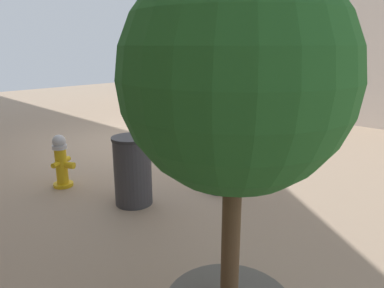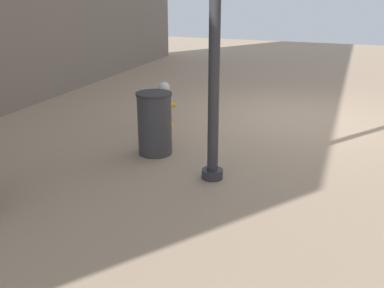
# 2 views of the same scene
# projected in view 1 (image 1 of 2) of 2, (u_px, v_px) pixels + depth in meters

# --- Properties ---
(ground_plane) EXTENTS (23.40, 23.40, 0.00)m
(ground_plane) POSITION_uv_depth(u_px,v_px,m) (128.00, 143.00, 7.91)
(ground_plane) COLOR tan
(fire_hydrant) EXTENTS (0.38, 0.36, 0.81)m
(fire_hydrant) POSITION_uv_depth(u_px,v_px,m) (61.00, 161.00, 5.38)
(fire_hydrant) COLOR gold
(fire_hydrant) RESTS_ON ground_plane
(bench_near) EXTENTS (1.53, 0.62, 0.95)m
(bench_near) POSITION_uv_depth(u_px,v_px,m) (203.00, 100.00, 10.91)
(bench_near) COLOR brown
(bench_near) RESTS_ON ground_plane
(bench_far) EXTENTS (1.70, 0.58, 0.95)m
(bench_far) POSITION_uv_depth(u_px,v_px,m) (286.00, 110.00, 9.05)
(bench_far) COLOR #4C4C51
(bench_far) RESTS_ON ground_plane
(planter_tree) EXTENTS (1.23, 1.23, 2.53)m
(planter_tree) POSITION_uv_depth(u_px,v_px,m) (234.00, 127.00, 1.92)
(planter_tree) COLOR slate
(planter_tree) RESTS_ON ground_plane
(street_lamp) EXTENTS (0.36, 0.36, 3.85)m
(street_lamp) POSITION_uv_depth(u_px,v_px,m) (221.00, 21.00, 4.63)
(street_lamp) COLOR #2D2D33
(street_lamp) RESTS_ON ground_plane
(trash_bin) EXTENTS (0.53, 0.53, 0.93)m
(trash_bin) POSITION_uv_depth(u_px,v_px,m) (133.00, 171.00, 4.78)
(trash_bin) COLOR #38383D
(trash_bin) RESTS_ON ground_plane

